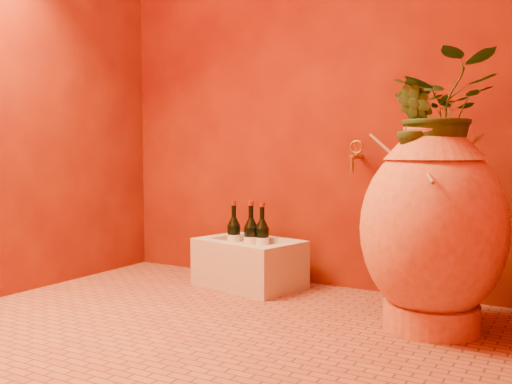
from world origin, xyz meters
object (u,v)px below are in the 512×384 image
Objects in this scene: amphora at (433,228)px; wall_tap at (356,155)px; wine_bottle_a at (234,237)px; wine_bottle_b at (251,239)px; stone_basin at (249,264)px; wine_bottle_c at (262,240)px.

wall_tap is (-0.51, 0.44, 0.30)m from amphora.
wine_bottle_a is 0.97× the size of wine_bottle_b.
stone_basin is (-1.06, 0.27, -0.31)m from amphora.
wine_bottle_c is (-1.01, 0.32, -0.17)m from amphora.
stone_basin is at bearing -25.35° from wine_bottle_a.
stone_basin is at bearing 165.55° from amphora.
wine_bottle_a is at bearing 154.65° from stone_basin.
wine_bottle_c is at bearing -167.40° from wall_tap.
amphora reaches higher than wine_bottle_c.
amphora is 1.14m from stone_basin.
amphora is 2.67× the size of wine_bottle_a.
wine_bottle_b is at bearing -166.49° from wall_tap.
amphora is at bearing -40.72° from wall_tap.
wall_tap is at bearing 7.52° from wine_bottle_a.
wall_tap reaches higher than wine_bottle_b.
wine_bottle_b is at bearing 100.64° from stone_basin.
wine_bottle_a is at bearing 164.16° from amphora.
wall_tap reaches higher than stone_basin.
wine_bottle_a is 0.99× the size of wine_bottle_c.
wall_tap is at bearing 12.60° from wine_bottle_c.
wall_tap reaches higher than wine_bottle_c.
wine_bottle_c is (0.20, -0.02, 0.00)m from wine_bottle_a.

